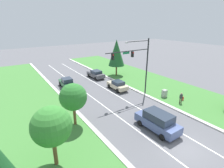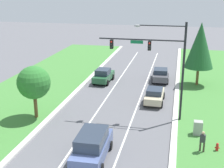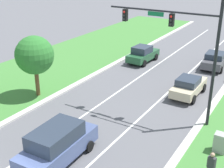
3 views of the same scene
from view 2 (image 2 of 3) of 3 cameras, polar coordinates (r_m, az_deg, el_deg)
traffic_signal_mast at (r=27.40m, az=8.79°, el=4.96°), size 7.55×0.41×8.81m
champagne_sedan at (r=32.68m, az=7.78°, el=-2.03°), size 1.99×4.28×1.58m
slate_blue_suv at (r=22.16m, az=-3.65°, el=-11.20°), size 2.29×5.08×2.08m
forest_sedan at (r=39.17m, az=-1.58°, el=1.56°), size 2.13×4.36×1.75m
graphite_sedan at (r=40.22m, az=8.85°, el=1.72°), size 2.21×4.55×1.62m
utility_cabinet at (r=26.53m, az=15.43°, el=-7.81°), size 0.70×0.60×1.23m
pedestrian at (r=23.91m, az=16.23°, el=-9.96°), size 0.42×0.31×1.69m
fire_hydrant at (r=24.63m, az=18.67°, el=-10.90°), size 0.34×0.20×0.70m
conifer_far_right_tree at (r=38.33m, az=15.81°, el=6.82°), size 3.38×3.38×7.67m
oak_far_left_tree at (r=28.67m, az=-14.11°, el=0.23°), size 3.00×3.00×4.92m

